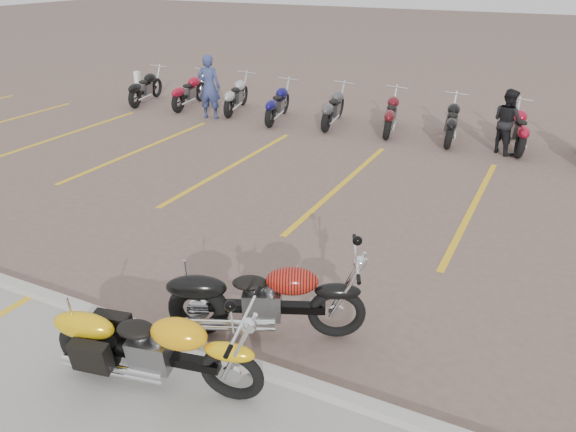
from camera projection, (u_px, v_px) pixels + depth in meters
name	position (u px, v px, depth m)	size (l,w,h in m)	color
ground	(246.00, 269.00, 8.65)	(100.00, 100.00, 0.00)	#725C51
curb	(164.00, 337.00, 7.00)	(60.00, 0.18, 0.12)	#ADAAA3
parking_stripes	(342.00, 184.00, 11.89)	(38.00, 5.50, 0.01)	gold
yellow_cruiser	(154.00, 347.00, 6.11)	(2.42, 0.63, 1.00)	black
flame_cruiser	(262.00, 301.00, 6.92)	(2.31, 1.13, 1.01)	black
person_a	(209.00, 87.00, 16.49)	(0.68, 0.45, 1.87)	navy
person_b	(507.00, 121.00, 13.53)	(0.77, 0.60, 1.58)	black
bollard	(138.00, 87.00, 18.61)	(0.15, 0.15, 1.00)	white
bg_bike_row	(482.00, 124.00, 14.21)	(22.46, 2.08, 1.10)	black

